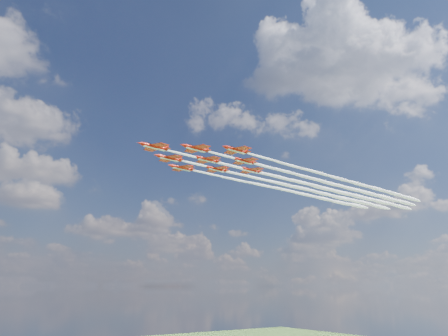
{
  "coord_description": "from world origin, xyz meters",
  "views": [
    {
      "loc": [
        -64.76,
        -114.16,
        46.03
      ],
      "look_at": [
        12.48,
        -0.94,
        83.32
      ],
      "focal_mm": 35.0,
      "sensor_mm": 36.0,
      "label": 1
    }
  ],
  "objects": [
    {
      "name": "jet_row3_starb",
      "position": [
        61.53,
        17.62,
        84.29
      ],
      "size": [
        124.59,
        21.07,
        2.55
      ],
      "rotation": [
        0.0,
        0.0,
        0.13
      ],
      "color": "red"
    },
    {
      "name": "jet_row4_port",
      "position": [
        73.75,
        -0.84,
        84.29
      ],
      "size": [
        124.59,
        21.07,
        2.55
      ],
      "rotation": [
        0.0,
        0.0,
        0.13
      ],
      "color": "red"
    },
    {
      "name": "jet_row3_port",
      "position": [
        65.03,
        -8.7,
        84.29
      ],
      "size": [
        124.59,
        21.07,
        2.55
      ],
      "rotation": [
        0.0,
        0.0,
        0.13
      ],
      "color": "red"
    },
    {
      "name": "jet_row4_starb",
      "position": [
        72.0,
        12.32,
        84.29
      ],
      "size": [
        124.59,
        21.07,
        2.55
      ],
      "rotation": [
        0.0,
        0.0,
        0.13
      ],
      "color": "red"
    },
    {
      "name": "jet_lead",
      "position": [
        44.09,
        1.91,
        84.29
      ],
      "size": [
        124.59,
        21.07,
        2.55
      ],
      "rotation": [
        0.0,
        0.0,
        0.13
      ],
      "color": "red"
    },
    {
      "name": "jet_row3_centre",
      "position": [
        63.28,
        4.46,
        84.29
      ],
      "size": [
        124.59,
        21.07,
        2.55
      ],
      "rotation": [
        0.0,
        0.0,
        0.13
      ],
      "color": "red"
    },
    {
      "name": "jet_row2_port",
      "position": [
        54.56,
        -3.39,
        84.29
      ],
      "size": [
        124.59,
        21.07,
        2.55
      ],
      "rotation": [
        0.0,
        0.0,
        0.13
      ],
      "color": "red"
    },
    {
      "name": "jet_row2_starb",
      "position": [
        52.81,
        9.77,
        84.29
      ],
      "size": [
        124.59,
        21.07,
        2.55
      ],
      "rotation": [
        0.0,
        0.0,
        0.13
      ],
      "color": "red"
    },
    {
      "name": "jet_tail",
      "position": [
        82.47,
        7.01,
        84.29
      ],
      "size": [
        124.59,
        21.07,
        2.55
      ],
      "rotation": [
        0.0,
        0.0,
        0.13
      ],
      "color": "red"
    }
  ]
}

